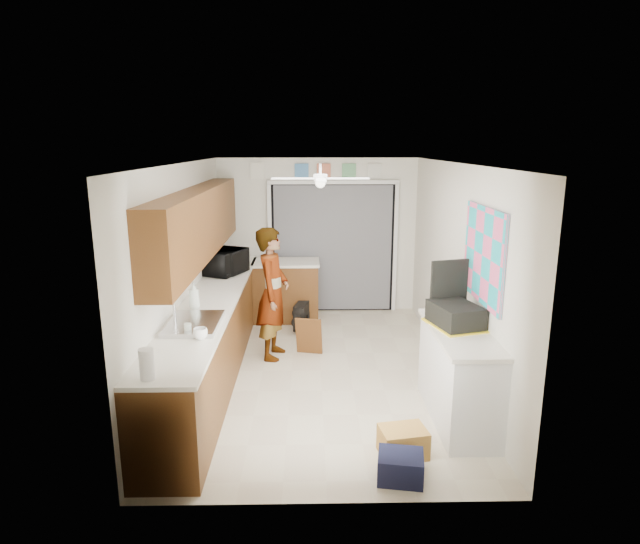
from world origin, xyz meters
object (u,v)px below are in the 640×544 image
object	(u,v)px
soap_bottle	(194,295)
dog	(301,315)
paper_towel_roll	(147,364)
cardboard_box	(403,442)
cup	(200,334)
man	(273,293)
suitcase	(455,315)
microwave	(226,262)
navy_crate	(400,467)

from	to	relation	value
soap_bottle	dog	xyz separation A→B (m)	(1.15, 1.95, -0.87)
paper_towel_roll	cardboard_box	distance (m)	2.32
soap_bottle	cup	distance (m)	1.00
man	suitcase	bearing A→B (deg)	-119.60
cup	man	distance (m)	1.94
microwave	navy_crate	distance (m)	4.02
man	dog	size ratio (longest dim) A/B	3.03
suitcase	cardboard_box	bearing A→B (deg)	-144.07
paper_towel_roll	cardboard_box	world-z (taller)	paper_towel_roll
paper_towel_roll	man	world-z (taller)	man
soap_bottle	man	world-z (taller)	man
navy_crate	man	world-z (taller)	man
suitcase	microwave	bearing A→B (deg)	123.76
suitcase	cardboard_box	xyz separation A→B (m)	(-0.62, -0.78, -0.93)
navy_crate	paper_towel_roll	bearing A→B (deg)	-178.57
paper_towel_roll	suitcase	size ratio (longest dim) A/B	0.47
microwave	suitcase	size ratio (longest dim) A/B	1.17
cup	navy_crate	size ratio (longest dim) A/B	0.36
paper_towel_roll	cardboard_box	size ratio (longest dim) A/B	0.61
soap_bottle	paper_towel_roll	size ratio (longest dim) A/B	1.23
paper_towel_roll	dog	xyz separation A→B (m)	(1.13, 3.78, -0.84)
navy_crate	dog	xyz separation A→B (m)	(-0.87, 3.73, 0.11)
microwave	navy_crate	xyz separation A→B (m)	(1.92, -3.39, -1.00)
soap_bottle	suitcase	size ratio (longest dim) A/B	0.58
paper_towel_roll	dog	distance (m)	4.03
microwave	suitcase	xyz separation A→B (m)	(2.62, -2.25, -0.06)
microwave	soap_bottle	world-z (taller)	microwave
paper_towel_roll	man	distance (m)	2.84
soap_bottle	man	distance (m)	1.23
suitcase	paper_towel_roll	bearing A→B (deg)	-171.86
microwave	soap_bottle	xyz separation A→B (m)	(-0.10, -1.61, -0.02)
soap_bottle	navy_crate	distance (m)	2.86
cup	man	xyz separation A→B (m)	(0.55, 1.86, -0.14)
paper_towel_roll	navy_crate	xyz separation A→B (m)	(2.00, 0.05, -0.95)
microwave	dog	size ratio (longest dim) A/B	1.09
soap_bottle	man	bearing A→B (deg)	48.26
cardboard_box	man	world-z (taller)	man
cardboard_box	dog	size ratio (longest dim) A/B	0.72
cup	suitcase	xyz separation A→B (m)	(2.47, 0.32, 0.06)
dog	microwave	bearing A→B (deg)	-149.70
soap_bottle	cup	world-z (taller)	soap_bottle
soap_bottle	navy_crate	size ratio (longest dim) A/B	0.82
cardboard_box	dog	world-z (taller)	dog
cardboard_box	man	distance (m)	2.75
microwave	paper_towel_roll	xyz separation A→B (m)	(-0.08, -3.44, -0.05)
cardboard_box	navy_crate	bearing A→B (deg)	-102.94
man	microwave	bearing A→B (deg)	53.27
microwave	cardboard_box	bearing A→B (deg)	-122.69
cardboard_box	man	xyz separation A→B (m)	(-1.30, 2.32, 0.73)
soap_bottle	dog	distance (m)	2.43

